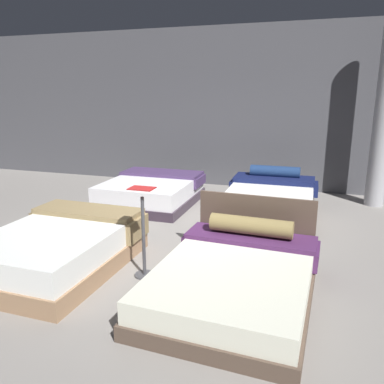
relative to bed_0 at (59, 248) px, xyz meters
name	(u,v)px	position (x,y,z in m)	size (l,w,h in m)	color
ground_plane	(181,239)	(1.09, 1.39, -0.27)	(18.00, 18.00, 0.02)	gray
showroom_back_wall	(233,109)	(1.09, 4.92, 1.49)	(18.00, 0.06, 3.50)	#47474C
bed_0	(59,248)	(0.00, 0.00, 0.00)	(1.55, 2.02, 0.57)	#947152
bed_1	(236,276)	(2.20, 0.01, -0.04)	(1.68, 2.22, 0.86)	brown
bed_2	(151,191)	(-0.07, 2.95, -0.01)	(1.69, 1.91, 0.53)	#322733
bed_3	(270,200)	(2.20, 2.99, 0.00)	(1.62, 1.98, 0.75)	brown
price_sign	(144,243)	(1.09, 0.11, 0.16)	(0.28, 0.24, 1.07)	#3F3F44
support_pillar	(384,112)	(4.04, 4.20, 1.49)	(0.35, 0.35, 3.50)	#99999E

